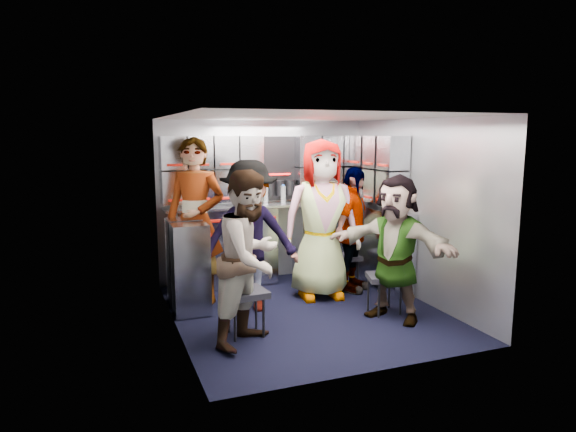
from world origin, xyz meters
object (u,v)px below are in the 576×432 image
object	(u,v)px
jump_seat_near_right	(385,279)
attendant_arc_e	(395,248)
attendant_arc_a	(250,258)
attendant_arc_d	(352,230)
jump_seat_center	(315,261)
jump_seat_mid_right	(345,259)
jump_seat_mid_left	(245,273)
attendant_arc_b	(249,237)
jump_seat_near_left	(246,295)
attendant_standing	(196,221)
attendant_arc_c	(321,219)

from	to	relation	value
jump_seat_near_right	attendant_arc_e	size ratio (longest dim) A/B	0.29
attendant_arc_a	attendant_arc_d	distance (m)	1.96
jump_seat_center	jump_seat_near_right	xyz separation A→B (m)	(0.41, -0.95, -0.01)
jump_seat_center	jump_seat_mid_right	world-z (taller)	jump_seat_center
jump_seat_mid_left	attendant_arc_a	world-z (taller)	attendant_arc_a
attendant_arc_e	attendant_arc_b	bearing A→B (deg)	-152.10
attendant_arc_a	jump_seat_mid_left	bearing A→B (deg)	37.38
attendant_arc_d	attendant_arc_e	xyz separation A→B (m)	(-0.05, -1.03, -0.00)
attendant_arc_a	jump_seat_center	bearing A→B (deg)	6.32
jump_seat_near_right	attendant_arc_d	world-z (taller)	attendant_arc_d
attendant_arc_d	jump_seat_near_left	bearing A→B (deg)	167.80
jump_seat_mid_left	attendant_arc_d	world-z (taller)	attendant_arc_d
jump_seat_near_right	attendant_arc_b	world-z (taller)	attendant_arc_b
jump_seat_mid_left	attendant_arc_d	xyz separation A→B (m)	(1.38, 0.06, 0.39)
jump_seat_near_left	jump_seat_center	xyz separation A→B (m)	(1.17, 1.02, -0.01)
attendant_arc_a	attendant_arc_e	size ratio (longest dim) A/B	1.06
jump_seat_center	attendant_arc_b	size ratio (longest dim) A/B	0.27
jump_seat_near_left	jump_seat_mid_left	world-z (taller)	jump_seat_near_left
attendant_arc_a	attendant_arc_e	world-z (taller)	attendant_arc_a
jump_seat_mid_left	jump_seat_near_left	bearing A→B (deg)	-105.75
attendant_arc_b	attendant_arc_e	distance (m)	1.55
attendant_arc_d	attendant_arc_b	bearing A→B (deg)	148.12
jump_seat_mid_left	attendant_standing	world-z (taller)	attendant_standing
attendant_arc_a	attendant_arc_e	bearing A→B (deg)	-37.08
jump_seat_center	attendant_standing	xyz separation A→B (m)	(-1.42, 0.14, 0.56)
jump_seat_center	attendant_arc_c	world-z (taller)	attendant_arc_c
jump_seat_mid_left	jump_seat_near_right	bearing A→B (deg)	-30.65
jump_seat_near_right	jump_seat_mid_right	bearing A→B (deg)	87.42
jump_seat_mid_right	attendant_arc_c	bearing A→B (deg)	-150.99
jump_seat_mid_left	attendant_arc_c	xyz separation A→B (m)	(0.93, -0.02, 0.56)
jump_seat_mid_left	attendant_arc_e	distance (m)	1.69
jump_seat_near_left	attendant_arc_d	world-z (taller)	attendant_arc_d
jump_seat_mid_right	attendant_standing	bearing A→B (deg)	177.94
jump_seat_near_left	attendant_arc_b	distance (m)	0.84
jump_seat_center	attendant_arc_b	world-z (taller)	attendant_arc_b
attendant_standing	attendant_arc_e	bearing A→B (deg)	-1.82
jump_seat_mid_right	jump_seat_center	bearing A→B (deg)	-171.00
jump_seat_near_left	attendant_arc_b	size ratio (longest dim) A/B	0.27
attendant_arc_a	attendant_arc_b	world-z (taller)	attendant_arc_b
jump_seat_mid_left	jump_seat_mid_right	size ratio (longest dim) A/B	1.04
jump_seat_center	attendant_arc_a	distance (m)	1.73
jump_seat_mid_right	attendant_arc_a	xyz separation A→B (m)	(-1.62, -1.27, 0.45)
jump_seat_near_right	attendant_arc_b	bearing A→B (deg)	155.41
jump_seat_center	attendant_arc_e	bearing A→B (deg)	-70.21
attendant_arc_e	attendant_arc_a	bearing A→B (deg)	-119.02
jump_seat_near_left	jump_seat_mid_right	distance (m)	1.96
jump_seat_near_left	attendant_arc_c	world-z (taller)	attendant_arc_c
attendant_arc_c	attendant_arc_d	world-z (taller)	attendant_arc_c
jump_seat_center	attendant_arc_a	bearing A→B (deg)	-134.17
attendant_arc_a	attendant_arc_b	xyz separation A→B (m)	(0.24, 0.86, 0.02)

